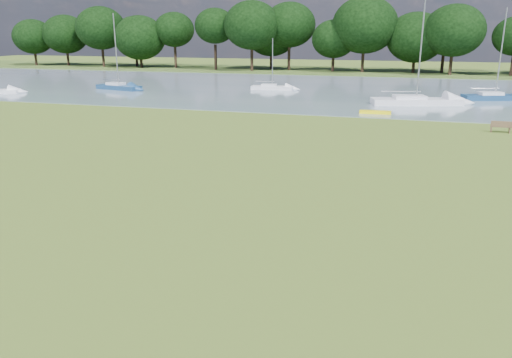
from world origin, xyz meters
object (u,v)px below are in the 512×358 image
(sailboat_1, at_px, (415,99))
(sailboat_6, at_px, (495,95))
(riverbank_bench, at_px, (501,127))
(kayak, at_px, (375,112))
(sailboat_3, at_px, (118,85))
(sailboat_4, at_px, (272,86))

(sailboat_1, relative_size, sailboat_6, 1.17)
(riverbank_bench, bearing_deg, sailboat_1, 116.59)
(kayak, xyz_separation_m, sailboat_1, (3.34, 6.93, 0.39))
(sailboat_1, distance_m, sailboat_3, 34.96)
(kayak, relative_size, sailboat_6, 0.29)
(sailboat_3, bearing_deg, sailboat_1, 8.76)
(sailboat_4, bearing_deg, kayak, -51.60)
(riverbank_bench, xyz_separation_m, sailboat_6, (2.24, 18.67, 0.14))
(sailboat_3, height_order, sailboat_6, sailboat_6)
(sailboat_1, xyz_separation_m, sailboat_4, (-16.70, 8.57, -0.12))
(riverbank_bench, height_order, sailboat_6, sailboat_6)
(kayak, height_order, sailboat_1, sailboat_1)
(riverbank_bench, bearing_deg, sailboat_6, 85.87)
(sailboat_4, bearing_deg, sailboat_6, -8.66)
(riverbank_bench, bearing_deg, sailboat_3, 160.90)
(riverbank_bench, xyz_separation_m, kayak, (-9.02, 5.89, -0.24))
(sailboat_1, height_order, sailboat_6, sailboat_1)
(kayak, bearing_deg, sailboat_1, 62.18)
(sailboat_1, xyz_separation_m, sailboat_6, (7.92, 5.85, -0.01))
(kayak, xyz_separation_m, sailboat_3, (-31.45, 10.31, 0.37))
(riverbank_bench, xyz_separation_m, sailboat_3, (-40.47, 16.20, 0.13))
(kayak, distance_m, sailboat_6, 17.04)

